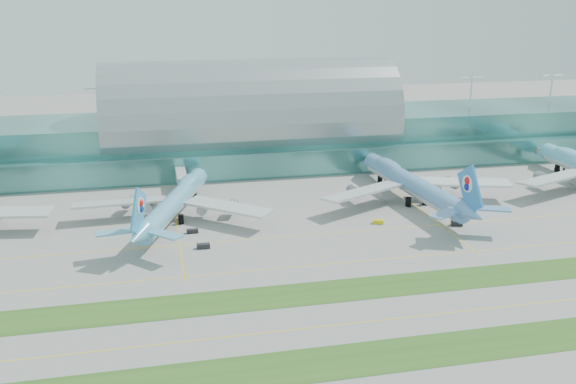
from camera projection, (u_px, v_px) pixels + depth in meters
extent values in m
plane|color=gray|center=(338.00, 295.00, 151.61)|extent=(700.00, 700.00, 0.00)
cube|color=#3D7A75|center=(250.00, 139.00, 270.11)|extent=(340.00, 42.00, 20.00)
cube|color=#3D7A75|center=(260.00, 164.00, 249.16)|extent=(340.00, 8.00, 10.00)
ellipsoid|color=#9EA5A8|center=(250.00, 115.00, 267.19)|extent=(340.00, 46.20, 16.17)
cylinder|color=white|center=(249.00, 96.00, 264.85)|extent=(0.80, 0.80, 16.00)
cube|color=#B2B7B7|center=(181.00, 175.00, 232.40)|extent=(3.50, 22.00, 3.00)
cylinder|color=black|center=(183.00, 192.00, 224.09)|extent=(1.00, 1.00, 4.00)
cube|color=#B2B7B7|center=(377.00, 164.00, 247.73)|extent=(3.50, 22.00, 3.00)
cylinder|color=black|center=(386.00, 180.00, 239.41)|extent=(1.00, 1.00, 4.00)
cube|color=#B2B7B7|center=(550.00, 154.00, 263.05)|extent=(3.50, 22.00, 3.00)
cylinder|color=black|center=(564.00, 169.00, 254.73)|extent=(1.00, 1.00, 4.00)
cube|color=#2D591E|center=(378.00, 357.00, 125.44)|extent=(420.00, 12.00, 0.08)
cube|color=#2D591E|center=(335.00, 291.00, 153.46)|extent=(420.00, 12.00, 0.08)
cube|color=yellow|center=(356.00, 323.00, 138.53)|extent=(420.00, 0.35, 0.01)
cube|color=yellow|center=(318.00, 265.00, 168.42)|extent=(420.00, 0.35, 0.01)
cube|color=yellow|center=(299.00, 236.00, 188.97)|extent=(420.00, 0.35, 0.01)
cylinder|color=#5BAAC9|center=(175.00, 202.00, 201.23)|extent=(25.40, 58.40, 5.98)
ellipsoid|color=#5BAAC9|center=(189.00, 182.00, 216.64)|extent=(11.37, 19.03, 4.26)
cone|color=#5BAAC9|center=(201.00, 174.00, 231.80)|extent=(7.24, 6.53, 5.98)
cone|color=#5BAAC9|center=(138.00, 236.00, 168.86)|extent=(8.23, 10.07, 5.68)
cube|color=silver|center=(120.00, 202.00, 201.53)|extent=(29.24, 8.61, 1.18)
cylinder|color=#989AA0|center=(139.00, 204.00, 206.56)|extent=(4.85, 6.09, 3.28)
cube|color=silver|center=(228.00, 207.00, 197.50)|extent=(26.52, 24.55, 1.18)
cylinder|color=#989AA0|center=(218.00, 207.00, 203.54)|extent=(4.85, 6.09, 3.28)
cube|color=#2D92CB|center=(139.00, 212.00, 168.91)|extent=(4.74, 12.15, 13.90)
cylinder|color=silver|center=(139.00, 206.00, 169.41)|extent=(2.35, 4.66, 4.63)
cylinder|color=black|center=(194.00, 194.00, 224.09)|extent=(1.74, 1.74, 2.89)
cylinder|color=black|center=(163.00, 219.00, 199.21)|extent=(1.74, 1.74, 2.89)
cylinder|color=black|center=(181.00, 219.00, 198.54)|extent=(1.74, 1.74, 2.89)
cylinder|color=#5A90C7|center=(412.00, 184.00, 218.24)|extent=(12.06, 65.34, 6.50)
ellipsoid|color=#5A90C7|center=(388.00, 166.00, 234.34)|extent=(7.85, 20.22, 4.63)
cone|color=#5A90C7|center=(369.00, 160.00, 250.22)|extent=(6.93, 5.78, 6.50)
cone|color=#5A90C7|center=(472.00, 214.00, 184.35)|extent=(6.96, 9.93, 6.18)
cube|color=silver|center=(363.00, 192.00, 211.09)|extent=(31.63, 21.29, 1.28)
cylinder|color=gray|center=(369.00, 192.00, 218.24)|extent=(4.05, 6.05, 3.57)
cube|color=silver|center=(463.00, 182.00, 221.80)|extent=(32.39, 16.79, 1.28)
cylinder|color=gray|center=(443.00, 185.00, 226.28)|extent=(4.05, 6.05, 3.57)
cube|color=#2D7DCC|center=(470.00, 190.00, 184.33)|extent=(1.81, 13.79, 15.12)
cylinder|color=white|center=(468.00, 184.00, 184.83)|extent=(1.37, 5.10, 5.03)
cylinder|color=black|center=(380.00, 179.00, 242.21)|extent=(1.89, 1.89, 3.15)
cylinder|color=black|center=(408.00, 202.00, 214.93)|extent=(1.89, 1.89, 3.15)
cylinder|color=black|center=(425.00, 200.00, 216.71)|extent=(1.89, 1.89, 3.15)
ellipsoid|color=#66C4E2|center=(570.00, 155.00, 249.09)|extent=(6.87, 20.64, 4.80)
cone|color=#66C4E2|center=(544.00, 150.00, 266.00)|extent=(6.87, 5.59, 6.74)
cube|color=silver|center=(555.00, 178.00, 226.41)|extent=(33.42, 19.19, 1.33)
cylinder|color=gray|center=(557.00, 179.00, 233.49)|extent=(3.83, 6.07, 3.70)
cylinder|color=black|center=(557.00, 168.00, 257.42)|extent=(1.96, 1.96, 3.26)
cube|color=black|center=(203.00, 246.00, 179.32)|extent=(3.73, 1.81, 1.37)
cube|color=black|center=(192.00, 231.00, 190.95)|extent=(3.44, 1.47, 1.23)
cube|color=yellow|center=(378.00, 222.00, 198.95)|extent=(3.58, 2.69, 1.25)
cube|color=black|center=(457.00, 223.00, 197.06)|extent=(3.85, 2.82, 1.69)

